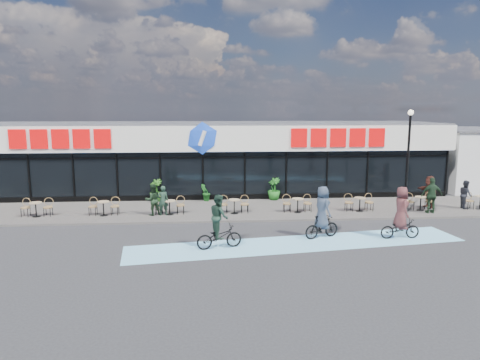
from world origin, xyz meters
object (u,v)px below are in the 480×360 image
object	(u,v)px
patron_right	(153,200)
pedestrian_b	(465,194)
potted_plant_left	(156,190)
cyclist_b	(401,218)
potted_plant_mid	(205,193)
cyclist_a	(322,216)
potted_plant_right	(274,189)
lamp_post	(408,154)
pedestrian_c	(432,195)
pedestrian_a	(429,192)
patron_left	(163,201)

from	to	relation	value
patron_right	pedestrian_b	world-z (taller)	patron_right
potted_plant_left	cyclist_b	world-z (taller)	cyclist_b
pedestrian_b	potted_plant_mid	bearing A→B (deg)	86.16
potted_plant_left	cyclist_a	size ratio (longest dim) A/B	0.58
potted_plant_right	cyclist_a	distance (m)	7.58
lamp_post	potted_plant_mid	distance (m)	11.29
pedestrian_b	pedestrian_c	size ratio (longest dim) A/B	0.82
lamp_post	pedestrian_a	xyz separation A→B (m)	(2.19, 1.78, -2.27)
potted_plant_mid	pedestrian_a	size ratio (longest dim) A/B	0.58
potted_plant_left	potted_plant_right	size ratio (longest dim) A/B	0.99
potted_plant_left	cyclist_b	xyz separation A→B (m)	(11.22, -7.83, 0.15)
potted_plant_mid	pedestrian_b	distance (m)	14.45
lamp_post	potted_plant_left	distance (m)	13.96
patron_left	cyclist_b	size ratio (longest dim) A/B	0.68
pedestrian_c	patron_left	bearing A→B (deg)	0.79
patron_left	cyclist_a	world-z (taller)	cyclist_a
lamp_post	pedestrian_c	world-z (taller)	lamp_post
potted_plant_right	lamp_post	bearing A→B (deg)	-36.32
pedestrian_b	lamp_post	bearing A→B (deg)	116.98
potted_plant_right	pedestrian_b	distance (m)	10.50
patron_right	potted_plant_left	bearing A→B (deg)	-108.23
pedestrian_a	cyclist_a	world-z (taller)	cyclist_a
patron_right	pedestrian_c	size ratio (longest dim) A/B	0.86
pedestrian_b	pedestrian_a	bearing A→B (deg)	86.97
potted_plant_left	potted_plant_right	xyz separation A→B (m)	(6.98, -0.02, 0.01)
cyclist_a	pedestrian_b	bearing A→B (deg)	26.37
patron_left	lamp_post	bearing A→B (deg)	161.78
patron_left	cyclist_b	world-z (taller)	cyclist_b
patron_left	pedestrian_a	distance (m)	14.44
pedestrian_a	pedestrian_b	xyz separation A→B (m)	(1.86, -0.35, -0.11)
lamp_post	potted_plant_mid	world-z (taller)	lamp_post
lamp_post	potted_plant_left	world-z (taller)	lamp_post
pedestrian_b	pedestrian_c	world-z (taller)	pedestrian_c
potted_plant_right	cyclist_a	world-z (taller)	cyclist_a
potted_plant_mid	cyclist_a	distance (m)	8.94
pedestrian_a	pedestrian_c	size ratio (longest dim) A/B	0.94
potted_plant_right	patron_right	distance (m)	7.51
pedestrian_c	cyclist_b	distance (m)	5.21
potted_plant_mid	cyclist_a	xyz separation A→B (m)	(5.02, -7.39, 0.35)
patron_right	pedestrian_b	xyz separation A→B (m)	(16.80, 0.33, -0.03)
lamp_post	potted_plant_mid	size ratio (longest dim) A/B	5.17
potted_plant_left	cyclist_a	bearing A→B (deg)	-43.63
potted_plant_right	pedestrian_c	xyz separation A→B (m)	(7.68, -3.90, 0.28)
pedestrian_a	pedestrian_b	bearing A→B (deg)	76.97
patron_left	pedestrian_b	xyz separation A→B (m)	(16.29, 0.39, 0.01)
potted_plant_mid	cyclist_a	world-z (taller)	cyclist_a
potted_plant_mid	pedestrian_c	size ratio (longest dim) A/B	0.55
cyclist_b	pedestrian_a	bearing A→B (deg)	52.50
pedestrian_a	patron_right	bearing A→B (deg)	-89.82
pedestrian_c	cyclist_a	xyz separation A→B (m)	(-6.75, -3.62, -0.08)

